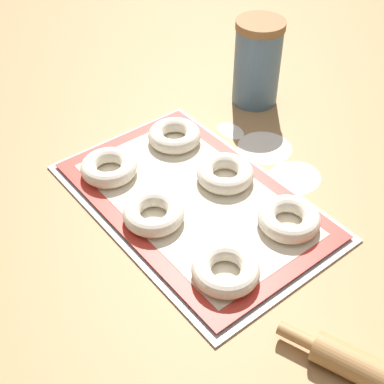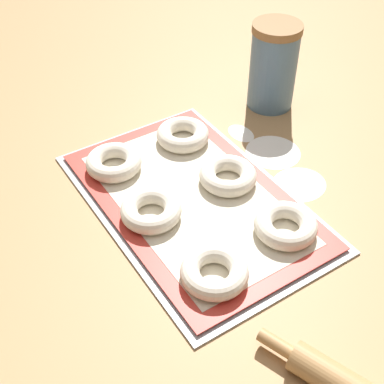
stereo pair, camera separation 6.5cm
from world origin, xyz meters
name	(u,v)px [view 2 (the right image)]	position (x,y,z in m)	size (l,w,h in m)	color
ground_plane	(199,208)	(0.00, 0.00, 0.00)	(2.80, 2.80, 0.00)	#A87F51
baking_tray	(192,201)	(-0.02, 0.00, 0.00)	(0.48, 0.31, 0.01)	#B2B5BA
baking_mat	(192,199)	(-0.02, 0.00, 0.01)	(0.45, 0.28, 0.00)	red
bagel_front_left	(114,162)	(-0.16, -0.08, 0.03)	(0.10, 0.10, 0.03)	silver
bagel_front_center	(151,210)	(-0.02, -0.08, 0.03)	(0.10, 0.10, 0.03)	silver
bagel_front_right	(214,272)	(0.14, -0.07, 0.03)	(0.10, 0.10, 0.03)	silver
bagel_back_left	(183,135)	(-0.16, 0.07, 0.03)	(0.10, 0.10, 0.03)	silver
bagel_back_center	(228,176)	(-0.02, 0.07, 0.03)	(0.10, 0.10, 0.03)	silver
bagel_back_right	(286,225)	(0.13, 0.08, 0.03)	(0.10, 0.10, 0.03)	silver
flour_canister	(273,66)	(-0.19, 0.30, 0.09)	(0.10, 0.10, 0.18)	slate
flour_patch_near	(273,151)	(-0.05, 0.20, 0.00)	(0.11, 0.10, 0.00)	white
flour_patch_far	(241,133)	(-0.13, 0.19, 0.00)	(0.06, 0.04, 0.00)	white
flour_patch_side	(299,184)	(0.05, 0.18, 0.00)	(0.09, 0.10, 0.00)	white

